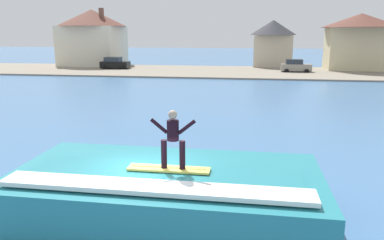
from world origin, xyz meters
The scene contains 10 objects.
ground_plane centered at (0.00, 0.00, 0.00)m, with size 260.00×260.00×0.00m, color teal.
wave_crest centered at (0.57, 0.06, 0.73)m, with size 8.69×4.49×1.56m.
surfboard centered at (0.73, -0.25, 1.59)m, with size 2.26×0.49×0.06m.
surfer centered at (0.85, -0.27, 2.52)m, with size 1.24×0.32×1.61m.
shoreline_bank centered at (0.00, 42.10, 0.10)m, with size 120.00×16.14×0.20m.
car_near_shore centered at (-17.00, 43.14, 0.95)m, with size 4.08×2.13×1.86m.
car_far_shore centered at (8.46, 42.48, 0.94)m, with size 3.91×2.07×1.86m.
house_with_chimney centered at (-22.71, 48.96, 4.91)m, with size 10.96×10.96×9.00m.
house_gabled_white centered at (17.33, 46.83, 4.72)m, with size 10.64×10.64×7.89m.
house_small_cottage centered at (5.72, 50.56, 4.12)m, with size 7.05×7.05×7.18m.
Camera 1 is at (2.90, -9.77, 5.19)m, focal length 35.43 mm.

